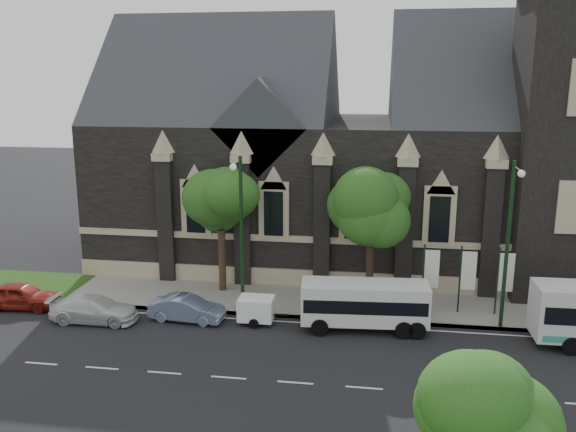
% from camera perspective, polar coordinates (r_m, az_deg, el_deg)
% --- Properties ---
extents(ground, '(160.00, 160.00, 0.00)m').
position_cam_1_polar(ground, '(27.10, 0.70, -15.67)').
color(ground, black).
rests_on(ground, ground).
extents(sidewalk, '(80.00, 5.00, 0.15)m').
position_cam_1_polar(sidewalk, '(35.62, 2.82, -8.21)').
color(sidewalk, gray).
rests_on(sidewalk, ground).
extents(museum, '(40.00, 17.70, 29.90)m').
position_cam_1_polar(museum, '(42.60, 11.13, 6.37)').
color(museum, black).
rests_on(museum, ground).
extents(tree_park_east, '(3.40, 3.40, 6.28)m').
position_cam_1_polar(tree_park_east, '(16.79, 18.40, -17.89)').
color(tree_park_east, black).
rests_on(tree_park_east, ground).
extents(tree_walk_right, '(4.08, 4.08, 7.80)m').
position_cam_1_polar(tree_walk_right, '(34.97, 8.37, 1.10)').
color(tree_walk_right, black).
rests_on(tree_walk_right, ground).
extents(tree_walk_left, '(3.91, 3.91, 7.64)m').
position_cam_1_polar(tree_walk_left, '(36.12, -6.07, 1.42)').
color(tree_walk_left, black).
rests_on(tree_walk_left, ground).
extents(street_lamp_near, '(0.36, 1.88, 9.00)m').
position_cam_1_polar(street_lamp_near, '(32.34, 20.40, -1.90)').
color(street_lamp_near, black).
rests_on(street_lamp_near, ground).
extents(street_lamp_mid, '(0.36, 1.88, 9.00)m').
position_cam_1_polar(street_lamp_mid, '(32.43, -4.56, -1.05)').
color(street_lamp_mid, black).
rests_on(street_lamp_mid, ground).
extents(banner_flag_left, '(0.90, 0.10, 4.00)m').
position_cam_1_polar(banner_flag_left, '(34.36, 13.31, -5.29)').
color(banner_flag_left, black).
rests_on(banner_flag_left, ground).
extents(banner_flag_center, '(0.90, 0.10, 4.00)m').
position_cam_1_polar(banner_flag_center, '(34.60, 16.62, -5.37)').
color(banner_flag_center, black).
rests_on(banner_flag_center, ground).
extents(banner_flag_right, '(0.90, 0.10, 4.00)m').
position_cam_1_polar(banner_flag_right, '(34.95, 19.88, -5.43)').
color(banner_flag_right, black).
rests_on(banner_flag_right, ground).
extents(shuttle_bus, '(6.74, 2.77, 2.55)m').
position_cam_1_polar(shuttle_bus, '(31.90, 7.38, -8.22)').
color(shuttle_bus, silver).
rests_on(shuttle_bus, ground).
extents(box_trailer, '(2.72, 1.59, 1.45)m').
position_cam_1_polar(box_trailer, '(32.66, -3.05, -8.85)').
color(box_trailer, white).
rests_on(box_trailer, ground).
extents(sedan, '(4.24, 1.77, 1.36)m').
position_cam_1_polar(sedan, '(33.46, -9.66, -8.73)').
color(sedan, '#7388A7').
rests_on(sedan, ground).
extents(car_far_red, '(4.54, 2.12, 1.50)m').
position_cam_1_polar(car_far_red, '(37.93, -24.26, -6.96)').
color(car_far_red, maroon).
rests_on(car_far_red, ground).
extents(car_far_white, '(4.84, 2.06, 1.39)m').
position_cam_1_polar(car_far_white, '(34.55, -18.05, -8.47)').
color(car_far_white, silver).
rests_on(car_far_white, ground).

